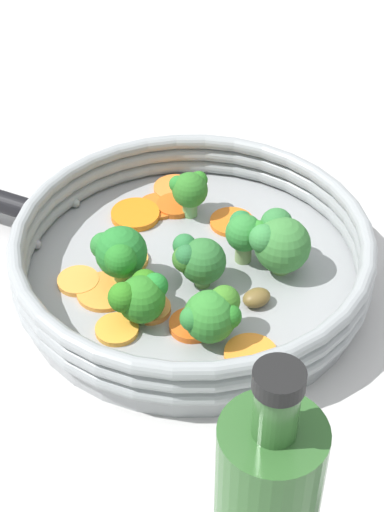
{
  "coord_description": "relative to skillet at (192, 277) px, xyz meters",
  "views": [
    {
      "loc": [
        -0.34,
        0.42,
        0.5
      ],
      "look_at": [
        0.0,
        0.0,
        0.03
      ],
      "focal_mm": 60.0,
      "sensor_mm": 36.0,
      "label": 1
    }
  ],
  "objects": [
    {
      "name": "carrot_slice_9",
      "position": [
        0.08,
        -0.05,
        0.01
      ],
      "size": [
        0.05,
        0.05,
        0.0
      ],
      "primitive_type": "cylinder",
      "rotation": [
        0.0,
        0.0,
        0.57
      ],
      "color": "orange",
      "rests_on": "skillet"
    },
    {
      "name": "carrot_slice_7",
      "position": [
        0.01,
        -0.07,
        0.01
      ],
      "size": [
        0.05,
        0.05,
        0.0
      ],
      "primitive_type": "cylinder",
      "rotation": [
        0.0,
        0.0,
        5.22
      ],
      "color": "orange",
      "rests_on": "skillet"
    },
    {
      "name": "carrot_slice_6",
      "position": [
        0.04,
        0.07,
        0.01
      ],
      "size": [
        0.05,
        0.05,
        0.0
      ],
      "primitive_type": "cylinder",
      "rotation": [
        0.0,
        0.0,
        1.8
      ],
      "color": "orange",
      "rests_on": "skillet"
    },
    {
      "name": "broccoli_floret_5",
      "position": [
        -0.01,
        0.01,
        0.04
      ],
      "size": [
        0.04,
        0.04,
        0.04
      ],
      "color": "#5C8F46",
      "rests_on": "skillet"
    },
    {
      "name": "carrot_slice_4",
      "position": [
        0.06,
        0.07,
        0.01
      ],
      "size": [
        0.05,
        0.05,
        0.0
      ],
      "primitive_type": "cylinder",
      "rotation": [
        0.0,
        0.0,
        2.49
      ],
      "color": "#F0983B",
      "rests_on": "skillet"
    },
    {
      "name": "carrot_slice_11",
      "position": [
        0.07,
        -0.06,
        0.01
      ],
      "size": [
        0.05,
        0.05,
        0.01
      ],
      "primitive_type": "cylinder",
      "rotation": [
        0.0,
        0.0,
        0.47
      ],
      "color": "#DA5D19",
      "rests_on": "skillet"
    },
    {
      "name": "carrot_slice_8",
      "position": [
        -0.04,
        0.05,
        0.01
      ],
      "size": [
        0.05,
        0.05,
        0.01
      ],
      "primitive_type": "cylinder",
      "rotation": [
        0.0,
        0.0,
        2.41
      ],
      "color": "orange",
      "rests_on": "skillet"
    },
    {
      "name": "skillet",
      "position": [
        0.0,
        0.0,
        0.0
      ],
      "size": [
        0.29,
        0.29,
        0.02
      ],
      "primitive_type": "cylinder",
      "color": "#939699",
      "rests_on": "ground_plane"
    },
    {
      "name": "skillet_rivet_right",
      "position": [
        0.12,
        0.06,
        0.01
      ],
      "size": [
        0.01,
        0.01,
        0.01
      ],
      "primitive_type": "sphere",
      "color": "#96939C",
      "rests_on": "skillet"
    },
    {
      "name": "ground_plane",
      "position": [
        0.0,
        0.0,
        -0.01
      ],
      "size": [
        4.0,
        4.0,
        0.0
      ],
      "primitive_type": "plane",
      "color": "#BBBAB8"
    },
    {
      "name": "broccoli_floret_2",
      "position": [
        0.05,
        -0.06,
        0.04
      ],
      "size": [
        0.03,
        0.04,
        0.04
      ],
      "color": "#6BA25D",
      "rests_on": "skillet"
    },
    {
      "name": "carrot_slice_10",
      "position": [
        -0.1,
        0.05,
        0.01
      ],
      "size": [
        0.05,
        0.05,
        0.0
      ],
      "primitive_type": "cylinder",
      "rotation": [
        0.0,
        0.0,
        0.45
      ],
      "color": "orange",
      "rests_on": "skillet"
    },
    {
      "name": "oil_bottle",
      "position": [
        -0.2,
        0.19,
        0.07
      ],
      "size": [
        0.06,
        0.06,
        0.2
      ],
      "color": "#2D5B28",
      "rests_on": "ground_plane"
    },
    {
      "name": "broccoli_floret_3",
      "position": [
        -0.01,
        0.07,
        0.03
      ],
      "size": [
        0.04,
        0.05,
        0.04
      ],
      "color": "#6D8956",
      "rests_on": "skillet"
    },
    {
      "name": "broccoli_floret_4",
      "position": [
        -0.03,
        -0.04,
        0.04
      ],
      "size": [
        0.04,
        0.03,
        0.05
      ],
      "color": "#7A975B",
      "rests_on": "skillet"
    },
    {
      "name": "carrot_slice_2",
      "position": [
        -0.01,
        0.06,
        0.01
      ],
      "size": [
        0.05,
        0.05,
        0.01
      ],
      "primitive_type": "cylinder",
      "rotation": [
        0.0,
        0.0,
        0.95
      ],
      "color": "#F08E3F",
      "rests_on": "skillet"
    },
    {
      "name": "broccoli_floret_0",
      "position": [
        -0.05,
        -0.05,
        0.04
      ],
      "size": [
        0.05,
        0.05,
        0.05
      ],
      "color": "#77A558",
      "rests_on": "skillet"
    },
    {
      "name": "broccoli_floret_6",
      "position": [
        0.03,
        0.05,
        0.04
      ],
      "size": [
        0.05,
        0.05,
        0.05
      ],
      "color": "#628B45",
      "rests_on": "skillet"
    },
    {
      "name": "carrot_slice_3",
      "position": [
        0.08,
        -0.08,
        0.01
      ],
      "size": [
        0.05,
        0.05,
        0.0
      ],
      "primitive_type": "cylinder",
      "rotation": [
        0.0,
        0.0,
        4.88
      ],
      "color": "orange",
      "rests_on": "skillet"
    },
    {
      "name": "mushroom_piece_0",
      "position": [
        -0.07,
        -0.0,
        0.02
      ],
      "size": [
        0.03,
        0.03,
        0.01
      ],
      "primitive_type": "ellipsoid",
      "rotation": [
        0.0,
        0.0,
        4.32
      ],
      "color": "brown",
      "rests_on": "skillet"
    },
    {
      "name": "carrot_slice_0",
      "position": [
        0.05,
        0.03,
        0.01
      ],
      "size": [
        0.05,
        0.05,
        0.0
      ],
      "primitive_type": "cylinder",
      "rotation": [
        0.0,
        0.0,
        2.34
      ],
      "color": "#F29A38",
      "rests_on": "skillet"
    },
    {
      "name": "broccoli_floret_1",
      "position": [
        -0.06,
        0.05,
        0.03
      ],
      "size": [
        0.04,
        0.05,
        0.04
      ],
      "color": "#87B36F",
      "rests_on": "skillet"
    },
    {
      "name": "skillet_rim_wall",
      "position": [
        0.0,
        0.0,
        0.03
      ],
      "size": [
        0.3,
        0.3,
        0.04
      ],
      "color": "#919699",
      "rests_on": "skillet"
    },
    {
      "name": "carrot_slice_1",
      "position": [
        -0.0,
        0.09,
        0.01
      ],
      "size": [
        0.04,
        0.04,
        0.0
      ],
      "primitive_type": "cylinder",
      "rotation": [
        0.0,
        0.0,
        3.54
      ],
      "color": "gold",
      "rests_on": "skillet"
    },
    {
      "name": "skillet_rivet_left",
      "position": [
        0.14,
        0.0,
        0.01
      ],
      "size": [
        0.01,
        0.01,
        0.01
      ],
      "primitive_type": "sphere",
      "color": "#919897",
      "rests_on": "skillet"
    },
    {
      "name": "carrot_slice_5",
      "position": [
        0.08,
        -0.02,
        0.01
      ],
      "size": [
        0.05,
        0.05,
        0.01
      ],
      "primitive_type": "cylinder",
      "rotation": [
        0.0,
        0.0,
        4.43
      ],
      "color": "orange",
      "rests_on": "skillet"
    }
  ]
}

